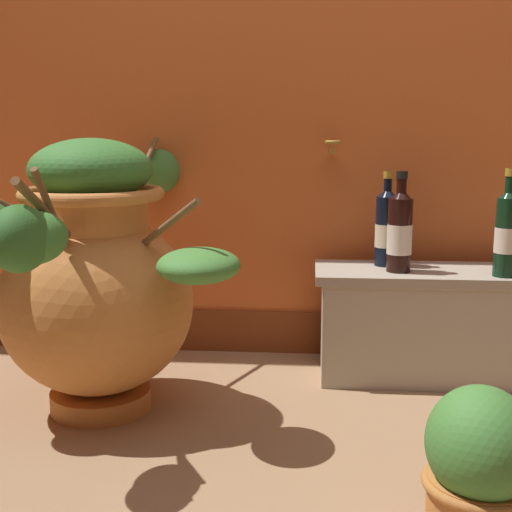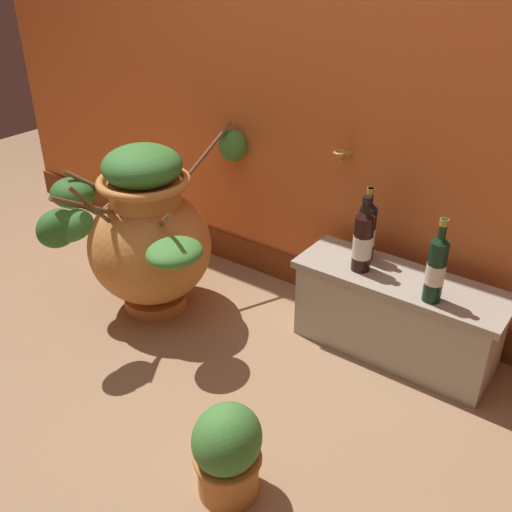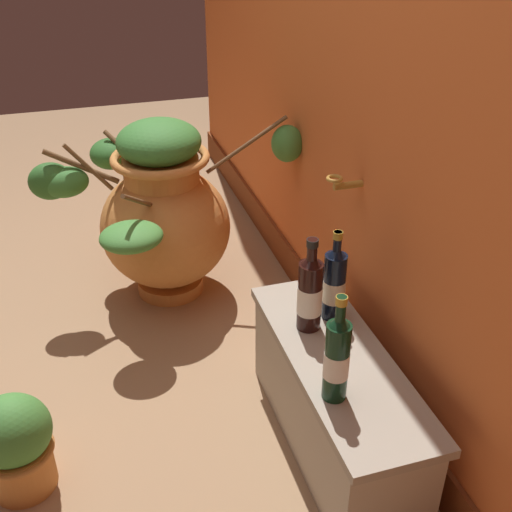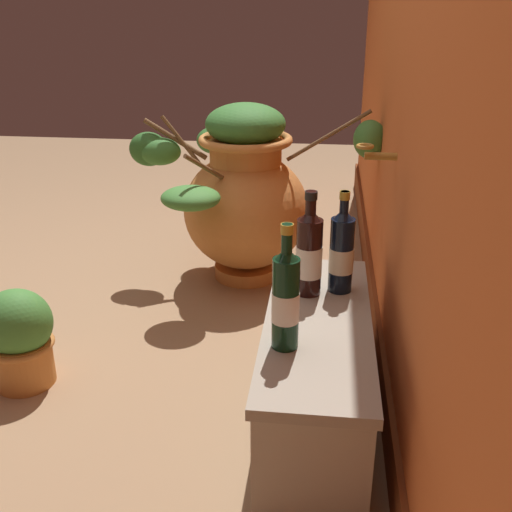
% 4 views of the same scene
% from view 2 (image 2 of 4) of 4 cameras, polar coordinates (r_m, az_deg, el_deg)
% --- Properties ---
extents(ground_plane, '(7.00, 7.00, 0.00)m').
position_cam_2_polar(ground_plane, '(2.23, -8.14, -16.26)').
color(ground_plane, '#9E7A56').
extents(back_wall, '(4.40, 0.33, 2.60)m').
position_cam_2_polar(back_wall, '(2.56, 9.86, 22.41)').
color(back_wall, '#D6662D').
rests_on(back_wall, ground_plane).
extents(terracotta_urn, '(0.80, 1.11, 0.80)m').
position_cam_2_polar(terracotta_urn, '(2.66, -10.62, 2.20)').
color(terracotta_urn, '#CC7F3D').
rests_on(terracotta_urn, ground_plane).
extents(stone_ledge, '(0.86, 0.30, 0.37)m').
position_cam_2_polar(stone_ledge, '(2.49, 13.55, -5.40)').
color(stone_ledge, '#B2A893').
rests_on(stone_ledge, ground_plane).
extents(wine_bottle_left, '(0.07, 0.07, 0.32)m').
position_cam_2_polar(wine_bottle_left, '(2.45, 10.77, 2.59)').
color(wine_bottle_left, black).
rests_on(wine_bottle_left, stone_ledge).
extents(wine_bottle_middle, '(0.08, 0.08, 0.32)m').
position_cam_2_polar(wine_bottle_middle, '(2.36, 10.42, 1.62)').
color(wine_bottle_middle, black).
rests_on(wine_bottle_middle, stone_ledge).
extents(wine_bottle_right, '(0.07, 0.07, 0.34)m').
position_cam_2_polar(wine_bottle_right, '(2.22, 17.21, -1.02)').
color(wine_bottle_right, black).
rests_on(wine_bottle_right, stone_ledge).
extents(potted_shrub, '(0.22, 0.23, 0.34)m').
position_cam_2_polar(potted_shrub, '(1.90, -2.82, -18.55)').
color(potted_shrub, '#CC7F3D').
rests_on(potted_shrub, ground_plane).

